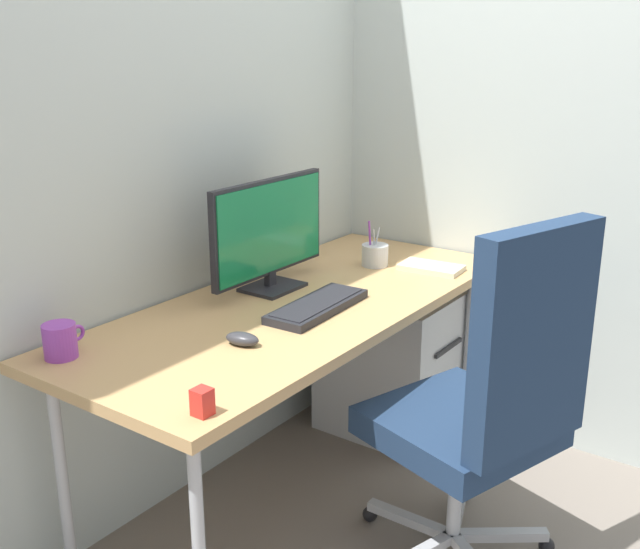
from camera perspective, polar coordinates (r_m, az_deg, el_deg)
The scene contains 13 objects.
ground_plane at distance 2.76m, azimuth -1.42°, elevation -16.19°, with size 8.00×8.00×0.00m, color slate.
wall_back at distance 2.55m, azimuth -8.78°, elevation 14.36°, with size 3.53×0.04×2.80m, color #B7C1BC.
wall_side_right at distance 2.94m, azimuth 13.44°, elevation 14.47°, with size 0.04×2.54×2.80m, color #B7C1BC.
desk at distance 2.45m, azimuth -1.54°, elevation -2.96°, with size 1.70×0.71×0.72m.
office_chair at distance 2.16m, azimuth 12.82°, elevation -9.13°, with size 0.61×0.64×1.09m.
filing_cabinet at distance 3.07m, azimuth 5.43°, elevation -6.50°, with size 0.42×0.50×0.58m.
monitor at distance 2.51m, azimuth -3.86°, elevation 3.27°, with size 0.55×0.16×0.38m.
keyboard at distance 2.35m, azimuth -0.21°, elevation -2.42°, with size 0.40×0.16×0.03m.
mouse at distance 2.10m, azimuth -5.92°, elevation -4.89°, with size 0.05×0.10×0.04m, color #333338.
pen_holder at distance 2.82m, azimuth 4.19°, elevation 1.50°, with size 0.10×0.10×0.17m.
notebook at distance 2.79m, azimuth 8.45°, elevation 0.52°, with size 0.13×0.22×0.02m, color beige.
coffee_mug at distance 2.12m, azimuth -19.12°, elevation -4.77°, with size 0.12×0.09×0.09m.
desk_clamp_accessory at distance 1.73m, azimuth -8.93°, elevation -9.54°, with size 0.04×0.04×0.06m, color red.
Camera 1 is at (-1.83, -1.39, 1.53)m, focal length 42.12 mm.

